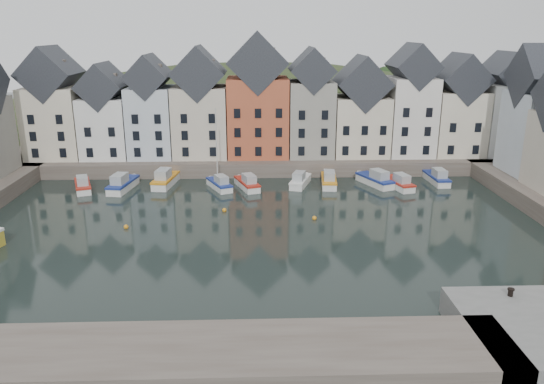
{
  "coord_description": "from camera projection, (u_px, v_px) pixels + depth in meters",
  "views": [
    {
      "loc": [
        -0.51,
        -49.33,
        19.94
      ],
      "look_at": [
        1.39,
        6.0,
        2.89
      ],
      "focal_mm": 35.0,
      "sensor_mm": 36.0,
      "label": 1
    }
  ],
  "objects": [
    {
      "name": "far_quay",
      "position": [
        258.0,
        158.0,
        81.36
      ],
      "size": [
        90.0,
        16.0,
        2.0
      ],
      "primitive_type": "cube",
      "color": "#52473F",
      "rests_on": "ground"
    },
    {
      "name": "mooring_buoys",
      "position": [
        223.0,
        218.0,
        57.92
      ],
      "size": [
        20.5,
        5.5,
        0.5
      ],
      "color": "orange",
      "rests_on": "ground"
    },
    {
      "name": "ground",
      "position": [
        260.0,
        237.0,
        53.0
      ],
      "size": [
        260.0,
        260.0,
        0.0
      ],
      "primitive_type": "plane",
      "color": "black",
      "rests_on": "ground"
    },
    {
      "name": "boat_h",
      "position": [
        376.0,
        180.0,
        70.46
      ],
      "size": [
        4.35,
        6.66,
        2.46
      ],
      "rotation": [
        0.0,
        0.0,
        0.41
      ],
      "color": "silver",
      "rests_on": "ground"
    },
    {
      "name": "boat_c",
      "position": [
        165.0,
        180.0,
        70.46
      ],
      "size": [
        3.06,
        7.03,
        2.61
      ],
      "rotation": [
        0.0,
        0.0,
        -0.14
      ],
      "color": "silver",
      "rests_on": "ground"
    },
    {
      "name": "far_terrace",
      "position": [
        279.0,
        108.0,
        77.23
      ],
      "size": [
        72.37,
        8.16,
        17.78
      ],
      "color": "beige",
      "rests_on": "far_quay"
    },
    {
      "name": "boat_e",
      "position": [
        247.0,
        184.0,
        69.04
      ],
      "size": [
        3.64,
        6.13,
        2.25
      ],
      "rotation": [
        0.0,
        0.0,
        0.33
      ],
      "color": "silver",
      "rests_on": "ground"
    },
    {
      "name": "boat_b",
      "position": [
        122.0,
        184.0,
        68.37
      ],
      "size": [
        3.06,
        6.84,
        2.53
      ],
      "rotation": [
        0.0,
        0.0,
        -0.16
      ],
      "color": "silver",
      "rests_on": "ground"
    },
    {
      "name": "boat_f",
      "position": [
        300.0,
        181.0,
        70.26
      ],
      "size": [
        3.49,
        6.06,
        2.22
      ],
      "rotation": [
        0.0,
        0.0,
        -0.31
      ],
      "color": "silver",
      "rests_on": "ground"
    },
    {
      "name": "near_wall",
      "position": [
        96.0,
        363.0,
        31.36
      ],
      "size": [
        50.0,
        6.0,
        2.0
      ],
      "primitive_type": "cube",
      "color": "#52473F",
      "rests_on": "ground"
    },
    {
      "name": "boat_i",
      "position": [
        399.0,
        183.0,
        69.24
      ],
      "size": [
        3.36,
        6.15,
        2.26
      ],
      "rotation": [
        0.0,
        0.0,
        0.28
      ],
      "color": "silver",
      "rests_on": "ground"
    },
    {
      "name": "mooring_bollard",
      "position": [
        511.0,
        292.0,
        37.13
      ],
      "size": [
        0.48,
        0.48,
        0.56
      ],
      "color": "black",
      "rests_on": "near_quay"
    },
    {
      "name": "boat_j",
      "position": [
        437.0,
        178.0,
        71.56
      ],
      "size": [
        2.1,
        6.07,
        2.31
      ],
      "rotation": [
        0.0,
        0.0,
        0.04
      ],
      "color": "silver",
      "rests_on": "ground"
    },
    {
      "name": "boat_g",
      "position": [
        329.0,
        180.0,
        70.35
      ],
      "size": [
        2.5,
        6.29,
        2.35
      ],
      "rotation": [
        0.0,
        0.0,
        -0.1
      ],
      "color": "silver",
      "rests_on": "ground"
    },
    {
      "name": "hillside",
      "position": [
        257.0,
        217.0,
        111.77
      ],
      "size": [
        153.6,
        70.4,
        64.0
      ],
      "color": "#28371B",
      "rests_on": "ground"
    },
    {
      "name": "boat_d",
      "position": [
        220.0,
        184.0,
        68.9
      ],
      "size": [
        3.87,
        5.76,
        10.6
      ],
      "rotation": [
        0.0,
        0.0,
        0.43
      ],
      "color": "silver",
      "rests_on": "ground"
    },
    {
      "name": "boat_a",
      "position": [
        83.0,
        185.0,
        68.19
      ],
      "size": [
        3.66,
        6.08,
        2.23
      ],
      "rotation": [
        0.0,
        0.0,
        0.34
      ],
      "color": "silver",
      "rests_on": "ground"
    }
  ]
}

